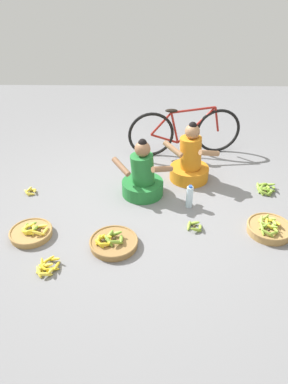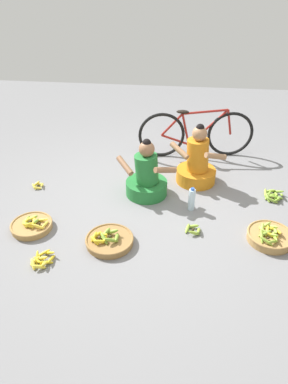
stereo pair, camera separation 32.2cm
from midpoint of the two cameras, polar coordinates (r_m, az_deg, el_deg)
The scene contains 12 objects.
ground_plane at distance 4.23m, azimuth -2.13°, elevation -2.54°, with size 10.00×10.00×0.00m, color slate.
vendor_woman_front at distance 4.35m, azimuth -2.36°, elevation 2.31°, with size 0.75×0.52×0.76m.
vendor_woman_behind at distance 4.68m, azimuth 5.51°, elevation 4.88°, with size 0.73×0.54×0.82m.
bicycle_leaning at distance 5.32m, azimuth 4.89°, elevation 9.66°, with size 1.69×0.30×0.73m.
banana_basket_front_left at distance 3.69m, azimuth -7.51°, elevation -8.17°, with size 0.51×0.51×0.16m.
banana_basket_front_right at distance 4.00m, azimuth 17.52°, elevation -5.68°, with size 0.48×0.48×0.17m.
banana_basket_mid_right at distance 4.02m, azimuth -20.05°, elevation -6.21°, with size 0.46×0.46×0.14m.
loose_bananas_near_vendor at distance 3.91m, azimuth 5.90°, elevation -5.63°, with size 0.18×0.18×0.08m.
loose_bananas_back_center at distance 4.75m, azimuth -19.78°, elevation 0.04°, with size 0.16×0.17×0.07m.
loose_bananas_back_left at distance 4.73m, azimuth 17.33°, elevation 0.44°, with size 0.27×0.31×0.10m.
loose_bananas_back_right at distance 3.59m, azimuth -17.99°, elevation -11.65°, with size 0.24×0.29×0.10m.
water_bottle at distance 4.18m, azimuth 5.23°, elevation -0.84°, with size 0.08×0.08×0.29m.
Camera 1 is at (0.06, -3.44, 2.47)m, focal length 32.87 mm.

